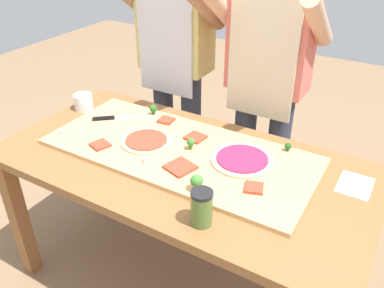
# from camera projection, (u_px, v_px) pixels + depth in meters

# --- Properties ---
(ground_plane) EXTENTS (8.00, 8.00, 0.00)m
(ground_plane) POSITION_uv_depth(u_px,v_px,m) (184.00, 279.00, 2.14)
(ground_plane) COLOR #896B4C
(prep_table) EXTENTS (1.64, 0.83, 0.76)m
(prep_table) POSITION_uv_depth(u_px,v_px,m) (183.00, 179.00, 1.80)
(prep_table) COLOR brown
(prep_table) RESTS_ON ground
(cutting_board) EXTENTS (1.21, 0.54, 0.02)m
(cutting_board) POSITION_uv_depth(u_px,v_px,m) (179.00, 151.00, 1.79)
(cutting_board) COLOR tan
(cutting_board) RESTS_ON prep_table
(chefs_knife) EXTENTS (0.26, 0.22, 0.02)m
(chefs_knife) POSITION_uv_depth(u_px,v_px,m) (116.00, 118.00, 2.03)
(chefs_knife) COLOR #B7BABF
(chefs_knife) RESTS_ON cutting_board
(pizza_whole_beet_magenta) EXTENTS (0.27, 0.27, 0.02)m
(pizza_whole_beet_magenta) POSITION_uv_depth(u_px,v_px,m) (242.00, 160.00, 1.70)
(pizza_whole_beet_magenta) COLOR beige
(pizza_whole_beet_magenta) RESTS_ON cutting_board
(pizza_whole_tomato_red) EXTENTS (0.23, 0.23, 0.02)m
(pizza_whole_tomato_red) POSITION_uv_depth(u_px,v_px,m) (146.00, 141.00, 1.83)
(pizza_whole_tomato_red) COLOR beige
(pizza_whole_tomato_red) RESTS_ON cutting_board
(pizza_slice_far_right) EXTENTS (0.10, 0.10, 0.01)m
(pizza_slice_far_right) POSITION_uv_depth(u_px,v_px,m) (100.00, 145.00, 1.81)
(pizza_slice_far_right) COLOR #BC3D28
(pizza_slice_far_right) RESTS_ON cutting_board
(pizza_slice_far_left) EXTENTS (0.13, 0.13, 0.01)m
(pizza_slice_far_left) POSITION_uv_depth(u_px,v_px,m) (180.00, 167.00, 1.65)
(pizza_slice_far_left) COLOR #BC3D28
(pizza_slice_far_left) RESTS_ON cutting_board
(pizza_slice_center) EXTENTS (0.09, 0.09, 0.01)m
(pizza_slice_center) POSITION_uv_depth(u_px,v_px,m) (254.00, 188.00, 1.53)
(pizza_slice_center) COLOR #BC3D28
(pizza_slice_center) RESTS_ON cutting_board
(pizza_slice_near_right) EXTENTS (0.09, 0.09, 0.01)m
(pizza_slice_near_right) POSITION_uv_depth(u_px,v_px,m) (195.00, 137.00, 1.86)
(pizza_slice_near_right) COLOR #BC3D28
(pizza_slice_near_right) RESTS_ON cutting_board
(pizza_slice_near_left) EXTENTS (0.08, 0.08, 0.01)m
(pizza_slice_near_left) POSITION_uv_depth(u_px,v_px,m) (166.00, 120.00, 2.01)
(pizza_slice_near_left) COLOR #BC3D28
(pizza_slice_near_left) RESTS_ON cutting_board
(broccoli_floret_front_mid) EXTENTS (0.04, 0.04, 0.05)m
(broccoli_floret_front_mid) POSITION_uv_depth(u_px,v_px,m) (191.00, 143.00, 1.77)
(broccoli_floret_front_mid) COLOR #3F7220
(broccoli_floret_front_mid) RESTS_ON cutting_board
(broccoli_floret_front_right) EXTENTS (0.04, 0.04, 0.06)m
(broccoli_floret_front_right) POSITION_uv_depth(u_px,v_px,m) (153.00, 109.00, 2.06)
(broccoli_floret_front_right) COLOR #366618
(broccoli_floret_front_right) RESTS_ON cutting_board
(broccoli_floret_back_mid) EXTENTS (0.05, 0.05, 0.07)m
(broccoli_floret_back_mid) POSITION_uv_depth(u_px,v_px,m) (197.00, 181.00, 1.51)
(broccoli_floret_back_mid) COLOR #487A23
(broccoli_floret_back_mid) RESTS_ON cutting_board
(broccoli_floret_center_right) EXTENTS (0.03, 0.03, 0.04)m
(broccoli_floret_center_right) POSITION_uv_depth(u_px,v_px,m) (288.00, 146.00, 1.76)
(broccoli_floret_center_right) COLOR #2C5915
(broccoli_floret_center_right) RESTS_ON cutting_board
(cheese_crumble_a) EXTENTS (0.03, 0.03, 0.02)m
(cheese_crumble_a) POSITION_uv_depth(u_px,v_px,m) (146.00, 160.00, 1.69)
(cheese_crumble_a) COLOR white
(cheese_crumble_a) RESTS_ON cutting_board
(cheese_crumble_b) EXTENTS (0.02, 0.02, 0.02)m
(cheese_crumble_b) POSITION_uv_depth(u_px,v_px,m) (62.00, 132.00, 1.90)
(cheese_crumble_b) COLOR silver
(cheese_crumble_b) RESTS_ON cutting_board
(cheese_crumble_c) EXTENTS (0.02, 0.02, 0.01)m
(cheese_crumble_c) POSITION_uv_depth(u_px,v_px,m) (81.00, 134.00, 1.89)
(cheese_crumble_c) COLOR white
(cheese_crumble_c) RESTS_ON cutting_board
(cheese_crumble_d) EXTENTS (0.02, 0.02, 0.01)m
(cheese_crumble_d) POSITION_uv_depth(u_px,v_px,m) (282.00, 156.00, 1.73)
(cheese_crumble_d) COLOR white
(cheese_crumble_d) RESTS_ON cutting_board
(cheese_crumble_e) EXTENTS (0.02, 0.02, 0.01)m
(cheese_crumble_e) POSITION_uv_depth(u_px,v_px,m) (155.00, 125.00, 1.97)
(cheese_crumble_e) COLOR silver
(cheese_crumble_e) RESTS_ON cutting_board
(flour_cup) EXTENTS (0.10, 0.10, 0.08)m
(flour_cup) POSITION_uv_depth(u_px,v_px,m) (84.00, 103.00, 2.16)
(flour_cup) COLOR white
(flour_cup) RESTS_ON prep_table
(sauce_jar) EXTENTS (0.08, 0.08, 0.14)m
(sauce_jar) POSITION_uv_depth(u_px,v_px,m) (202.00, 208.00, 1.37)
(sauce_jar) COLOR #517033
(sauce_jar) RESTS_ON prep_table
(recipe_note) EXTENTS (0.13, 0.17, 0.00)m
(recipe_note) POSITION_uv_depth(u_px,v_px,m) (355.00, 185.00, 1.59)
(recipe_note) COLOR white
(recipe_note) RESTS_ON prep_table
(cook_left) EXTENTS (0.54, 0.39, 1.67)m
(cook_left) POSITION_uv_depth(u_px,v_px,m) (175.00, 52.00, 2.26)
(cook_left) COLOR #333847
(cook_left) RESTS_ON ground
(cook_right) EXTENTS (0.54, 0.39, 1.67)m
(cook_right) POSITION_uv_depth(u_px,v_px,m) (268.00, 70.00, 2.02)
(cook_right) COLOR #333847
(cook_right) RESTS_ON ground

